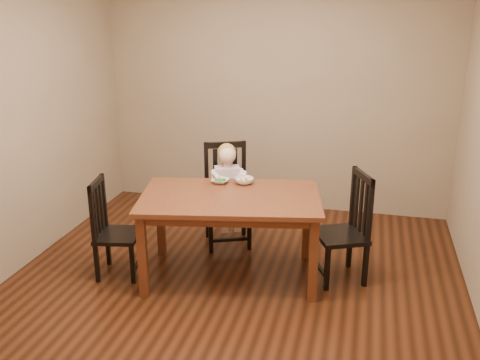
% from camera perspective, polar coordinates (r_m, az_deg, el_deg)
% --- Properties ---
extents(room, '(4.01, 4.01, 2.71)m').
position_cam_1_polar(room, '(4.28, -0.86, 4.73)').
color(room, '#47200F').
rests_on(room, ground).
extents(dining_table, '(1.69, 1.20, 0.77)m').
position_cam_1_polar(dining_table, '(4.66, -1.05, -2.71)').
color(dining_table, '#522313').
rests_on(dining_table, room).
extents(chair_child, '(0.57, 0.56, 1.03)m').
position_cam_1_polar(chair_child, '(5.41, -1.41, -1.77)').
color(chair_child, black).
rests_on(chair_child, room).
extents(chair_left, '(0.43, 0.45, 0.90)m').
position_cam_1_polar(chair_left, '(4.93, -13.42, -5.20)').
color(chair_left, black).
rests_on(chair_left, room).
extents(chair_right, '(0.55, 0.55, 0.99)m').
position_cam_1_polar(chair_right, '(4.80, 11.24, -5.18)').
color(chair_right, black).
rests_on(chair_right, room).
extents(toddler, '(0.45, 0.50, 0.55)m').
position_cam_1_polar(toddler, '(5.31, -1.35, -0.52)').
color(toddler, white).
rests_on(toddler, chair_child).
extents(bowl_peas, '(0.17, 0.17, 0.04)m').
position_cam_1_polar(bowl_peas, '(4.94, -2.13, -0.10)').
color(bowl_peas, silver).
rests_on(bowl_peas, dining_table).
extents(bowl_veg, '(0.22, 0.22, 0.06)m').
position_cam_1_polar(bowl_veg, '(4.91, 0.44, -0.08)').
color(bowl_veg, silver).
rests_on(bowl_veg, dining_table).
extents(fork, '(0.10, 0.08, 0.04)m').
position_cam_1_polar(fork, '(4.91, -2.62, 0.11)').
color(fork, silver).
rests_on(fork, bowl_peas).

